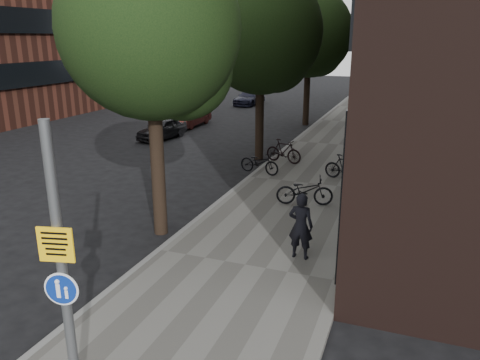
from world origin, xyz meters
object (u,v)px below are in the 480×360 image
at_px(pedestrian, 301,226).
at_px(parked_bike_facade_near, 305,191).
at_px(signpost, 63,272).
at_px(parked_car_near, 162,129).

relative_size(pedestrian, parked_bike_facade_near, 0.92).
height_order(signpost, parked_car_near, signpost).
bearing_deg(signpost, pedestrian, 57.78).
height_order(pedestrian, parked_car_near, pedestrian).
relative_size(signpost, pedestrian, 2.54).
distance_m(signpost, pedestrian, 6.02).
bearing_deg(parked_bike_facade_near, signpost, 157.84).
distance_m(signpost, parked_bike_facade_near, 9.40).
xyz_separation_m(pedestrian, parked_bike_facade_near, (-0.72, 3.61, -0.34)).
xyz_separation_m(signpost, parked_car_near, (-8.14, 16.79, -1.63)).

